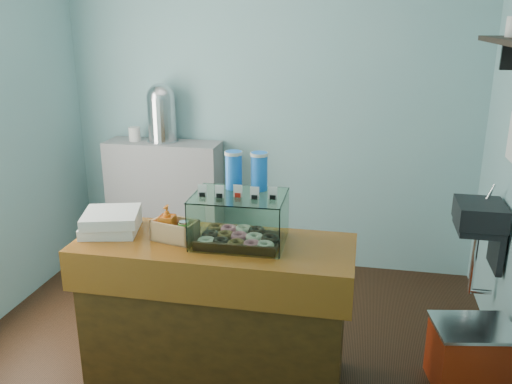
% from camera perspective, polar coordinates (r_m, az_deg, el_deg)
% --- Properties ---
extents(ground, '(3.50, 3.50, 0.00)m').
position_cam_1_polar(ground, '(3.76, -3.02, -16.49)').
color(ground, black).
rests_on(ground, ground).
extents(room_shell, '(3.54, 3.04, 2.82)m').
position_cam_1_polar(room_shell, '(3.13, -3.04, 10.21)').
color(room_shell, '#7AACB3').
rests_on(room_shell, ground).
extents(counter, '(1.60, 0.60, 0.90)m').
position_cam_1_polar(counter, '(3.31, -4.27, -12.36)').
color(counter, '#482C0D').
rests_on(counter, ground).
extents(back_shelf, '(1.00, 0.32, 1.10)m').
position_cam_1_polar(back_shelf, '(4.90, -9.50, -1.08)').
color(back_shelf, gray).
rests_on(back_shelf, ground).
extents(display_case, '(0.53, 0.39, 0.50)m').
position_cam_1_polar(display_case, '(3.07, -1.64, -2.31)').
color(display_case, black).
rests_on(display_case, counter).
extents(condiment_crate, '(0.28, 0.21, 0.20)m').
position_cam_1_polar(condiment_crate, '(3.15, -8.74, -3.74)').
color(condiment_crate, tan).
rests_on(condiment_crate, counter).
extents(pastry_boxes, '(0.40, 0.40, 0.13)m').
position_cam_1_polar(pastry_boxes, '(3.34, -15.01, -3.03)').
color(pastry_boxes, silver).
rests_on(pastry_boxes, counter).
extents(coffee_urn, '(0.27, 0.27, 0.50)m').
position_cam_1_polar(coffee_urn, '(4.72, -9.92, 8.37)').
color(coffee_urn, silver).
rests_on(coffee_urn, back_shelf).
extents(red_cooler, '(0.52, 0.43, 0.41)m').
position_cam_1_polar(red_cooler, '(3.60, 21.67, -15.69)').
color(red_cooler, '#AB290D').
rests_on(red_cooler, ground).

